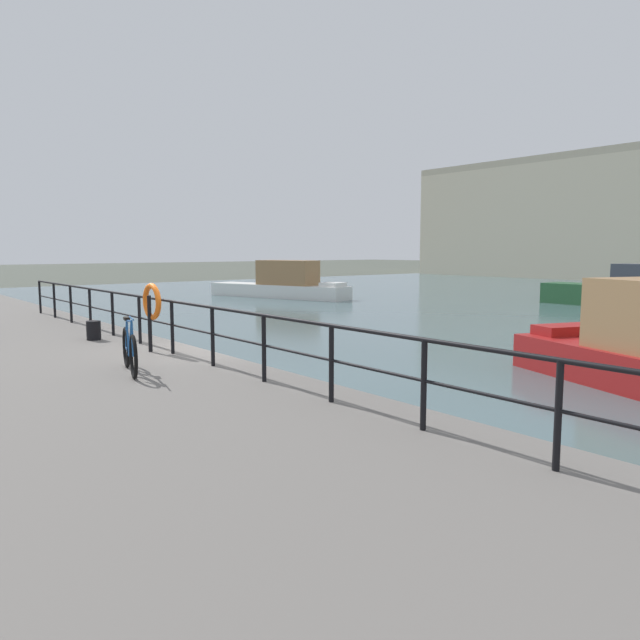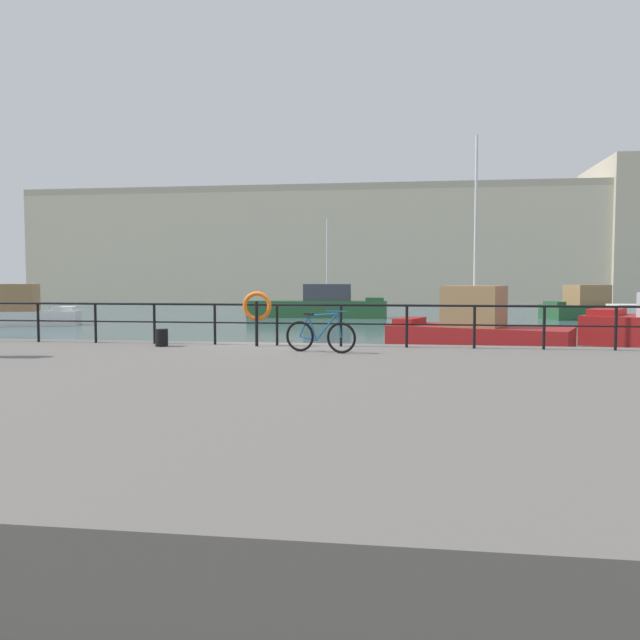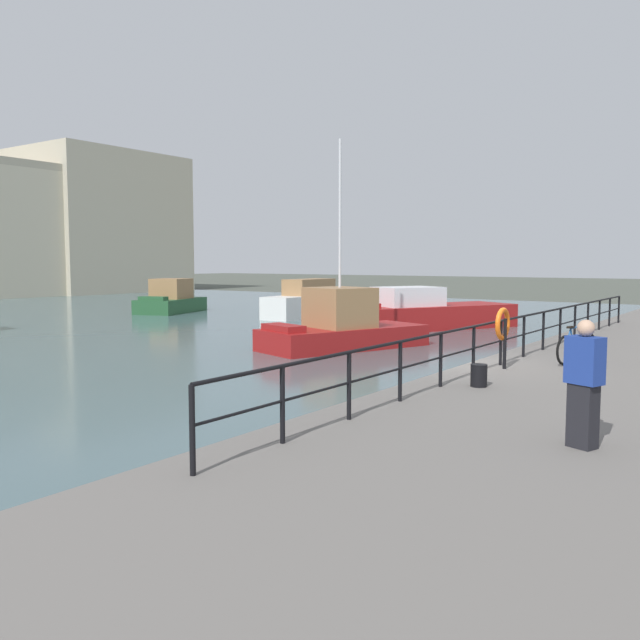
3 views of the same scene
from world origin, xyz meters
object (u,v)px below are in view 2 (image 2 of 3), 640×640
moored_blue_motorboat (585,306)px  life_ring_stand (257,308)px  mooring_bollard (162,338)px  harbor_building (442,246)px  moored_red_daysailer (476,326)px  parked_bicycle (320,336)px  moored_small_launch (320,306)px

moored_blue_motorboat → life_ring_stand: (-14.79, -27.20, 1.02)m
mooring_bollard → life_ring_stand: (2.39, 0.40, 0.75)m
harbor_building → moored_blue_motorboat: 31.44m
moored_red_daysailer → parked_bicycle: size_ratio=4.51×
moored_small_launch → life_ring_stand: (2.17, -26.32, 1.05)m
moored_small_launch → mooring_bollard: bearing=-89.0°
harbor_building → moored_small_launch: harbor_building is taller
parked_bicycle → moored_blue_motorboat: bearing=80.4°
parked_bicycle → harbor_building: bearing=99.8°
moored_red_daysailer → life_ring_stand: size_ratio=5.57×
life_ring_stand → parked_bicycle: bearing=-33.3°
harbor_building → mooring_bollard: (-9.46, -57.61, -5.06)m
moored_red_daysailer → life_ring_stand: 10.60m
harbor_building → moored_blue_motorboat: harbor_building is taller
moored_red_daysailer → harbor_building: bearing=-71.8°
moored_red_daysailer → parked_bicycle: moored_red_daysailer is taller
harbor_building → parked_bicycle: harbor_building is taller
harbor_building → parked_bicycle: 58.82m
parked_bicycle → life_ring_stand: bearing=161.7°
moored_red_daysailer → parked_bicycle: bearing=84.3°
mooring_bollard → parked_bicycle: bearing=-10.5°
moored_red_daysailer → moored_small_launch: size_ratio=0.85×
moored_blue_motorboat → life_ring_stand: size_ratio=4.02×
moored_red_daysailer → mooring_bollard: size_ratio=17.68×
moored_blue_motorboat → moored_small_launch: moored_small_launch is taller
harbor_building → moored_small_launch: (-9.24, -30.88, -5.35)m
moored_red_daysailer → moored_small_launch: 19.74m
moored_small_launch → mooring_bollard: 26.73m
moored_blue_motorboat → moored_small_launch: bearing=-14.8°
moored_red_daysailer → mooring_bollard: 12.41m
moored_red_daysailer → moored_blue_motorboat: moored_red_daysailer is taller
harbor_building → parked_bicycle: (-5.28, -58.38, -4.89)m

